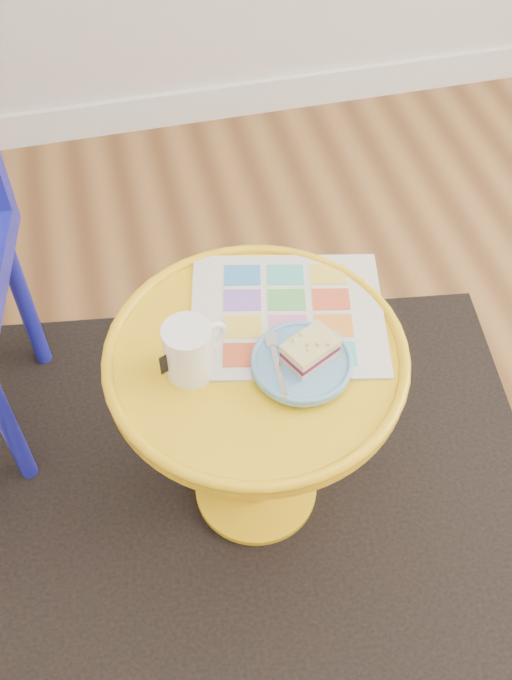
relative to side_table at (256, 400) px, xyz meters
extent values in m
cube|color=white|center=(0.26, 1.44, -0.31)|extent=(4.00, 0.02, 0.12)
cube|color=black|center=(0.00, 0.00, -0.37)|extent=(1.45, 1.28, 0.01)
cylinder|color=yellow|center=(0.00, 0.00, -0.36)|extent=(0.28, 0.28, 0.02)
cylinder|color=yellow|center=(0.00, 0.00, -0.11)|extent=(0.09, 0.09, 0.46)
cylinder|color=yellow|center=(0.00, 0.00, 0.13)|extent=(0.54, 0.54, 0.03)
cylinder|color=#181B9D|center=(-0.50, 0.17, -0.15)|extent=(0.04, 0.04, 0.44)
cylinder|color=#181B9D|center=(-0.45, 0.50, -0.15)|extent=(0.04, 0.04, 0.44)
cube|color=silver|center=(0.08, 0.07, 0.15)|extent=(0.41, 0.37, 0.01)
cylinder|color=white|center=(-0.12, -0.01, 0.20)|extent=(0.08, 0.08, 0.11)
torus|color=white|center=(-0.08, 0.01, 0.21)|extent=(0.06, 0.04, 0.06)
cylinder|color=#D1B78C|center=(-0.12, -0.01, 0.25)|extent=(0.08, 0.08, 0.01)
cylinder|color=#63A1D3|center=(0.07, -0.05, 0.15)|extent=(0.07, 0.07, 0.01)
cylinder|color=#63A1D3|center=(0.07, -0.05, 0.16)|extent=(0.17, 0.17, 0.01)
cube|color=#D3BC8C|center=(0.08, -0.05, 0.18)|extent=(0.11, 0.09, 0.01)
cube|color=maroon|center=(0.08, -0.05, 0.19)|extent=(0.10, 0.09, 0.01)
cube|color=#EADB8C|center=(0.08, -0.05, 0.20)|extent=(0.11, 0.09, 0.02)
cube|color=silver|center=(0.02, -0.07, 0.17)|extent=(0.02, 0.12, 0.00)
cube|color=silver|center=(0.03, 0.00, 0.17)|extent=(0.02, 0.03, 0.00)
camera|label=1|loc=(-0.19, -0.80, 1.20)|focal=40.00mm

